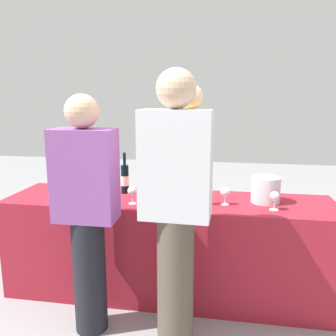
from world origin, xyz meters
The scene contains 16 objects.
ground_plane centered at (0.00, 0.00, 0.00)m, with size 12.00×12.00×0.00m, color gray.
tasting_table centered at (0.00, 0.00, 0.40)m, with size 2.57×0.64×0.80m, color maroon.
wine_bottle_0 centered at (-0.97, 0.17, 0.91)m, with size 0.07×0.07×0.31m.
wine_bottle_1 centered at (-0.80, 0.13, 0.92)m, with size 0.08×0.08×0.33m.
wine_bottle_2 centered at (-0.38, 0.12, 0.92)m, with size 0.07×0.07×0.34m.
wine_bottle_3 centered at (-0.19, 0.11, 0.91)m, with size 0.07×0.07×0.32m.
wine_glass_0 centered at (-0.68, -0.15, 0.89)m, with size 0.07×0.07×0.14m.
wine_glass_1 centered at (-0.55, -0.08, 0.89)m, with size 0.07×0.07×0.13m.
wine_glass_2 centered at (-0.24, -0.17, 0.89)m, with size 0.07×0.07×0.14m.
wine_glass_3 centered at (0.32, -0.09, 0.89)m, with size 0.07×0.07×0.14m.
wine_glass_4 centered at (0.44, -0.08, 0.89)m, with size 0.07×0.07×0.13m.
wine_glass_5 centered at (0.79, -0.14, 0.89)m, with size 0.07×0.07×0.14m.
ice_bucket centered at (0.75, 0.04, 0.89)m, with size 0.22×0.22×0.20m, color silver.
server_pouring centered at (0.11, 0.58, 0.93)m, with size 0.41×0.24×1.70m.
guest_0 centered at (-0.45, -0.55, 0.87)m, with size 0.40×0.22×1.61m.
guest_1 centered at (0.15, -0.60, 0.95)m, with size 0.43×0.24×1.75m.
Camera 1 is at (0.44, -2.60, 1.58)m, focal length 37.20 mm.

